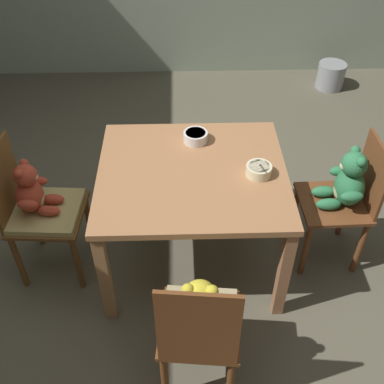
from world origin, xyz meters
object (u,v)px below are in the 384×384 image
(porridge_bowl_cream_near_right, at_px, (259,170))
(porridge_bowl_white_far_center, at_px, (196,137))
(metal_pail, at_px, (331,75))
(teddy_chair_near_left, at_px, (37,203))
(dining_table, at_px, (192,184))
(teddy_chair_near_right, at_px, (346,190))
(teddy_chair_near_front, at_px, (200,321))

(porridge_bowl_cream_near_right, height_order, porridge_bowl_white_far_center, porridge_bowl_cream_near_right)
(porridge_bowl_cream_near_right, distance_m, metal_pail, 2.51)
(teddy_chair_near_left, xyz_separation_m, porridge_bowl_cream_near_right, (1.24, -0.00, 0.22))
(dining_table, xyz_separation_m, porridge_bowl_cream_near_right, (0.36, -0.04, 0.13))
(porridge_bowl_cream_near_right, distance_m, porridge_bowl_white_far_center, 0.46)
(porridge_bowl_white_far_center, relative_size, metal_pail, 0.54)
(teddy_chair_near_right, bearing_deg, dining_table, -0.82)
(porridge_bowl_cream_near_right, bearing_deg, teddy_chair_near_front, -113.88)
(teddy_chair_near_front, relative_size, metal_pail, 3.46)
(metal_pail, bearing_deg, porridge_bowl_white_far_center, -126.78)
(teddy_chair_near_right, bearing_deg, teddy_chair_near_front, 42.24)
(teddy_chair_near_left, bearing_deg, metal_pail, 47.18)
(teddy_chair_near_left, bearing_deg, teddy_chair_near_front, -38.06)
(dining_table, distance_m, metal_pail, 2.62)
(teddy_chair_near_front, distance_m, porridge_bowl_white_far_center, 1.13)
(dining_table, relative_size, teddy_chair_near_left, 1.17)
(teddy_chair_near_right, bearing_deg, metal_pail, -105.54)
(dining_table, xyz_separation_m, metal_pail, (1.42, 2.15, -0.49))
(teddy_chair_near_front, bearing_deg, dining_table, 6.20)
(dining_table, bearing_deg, porridge_bowl_cream_near_right, -6.18)
(teddy_chair_near_left, height_order, porridge_bowl_cream_near_right, teddy_chair_near_left)
(teddy_chair_near_front, bearing_deg, porridge_bowl_white_far_center, 4.64)
(porridge_bowl_cream_near_right, xyz_separation_m, porridge_bowl_white_far_center, (-0.33, 0.32, 0.00))
(dining_table, xyz_separation_m, porridge_bowl_white_far_center, (0.03, 0.28, 0.13))
(dining_table, height_order, porridge_bowl_cream_near_right, porridge_bowl_cream_near_right)
(teddy_chair_near_left, relative_size, porridge_bowl_white_far_center, 6.19)
(teddy_chair_near_front, relative_size, porridge_bowl_cream_near_right, 6.27)
(teddy_chair_near_left, xyz_separation_m, porridge_bowl_white_far_center, (0.91, 0.32, 0.22))
(metal_pail, bearing_deg, teddy_chair_near_left, -136.50)
(teddy_chair_near_front, bearing_deg, teddy_chair_near_right, -40.71)
(teddy_chair_near_front, distance_m, teddy_chair_near_left, 1.19)
(porridge_bowl_cream_near_right, relative_size, metal_pail, 0.55)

